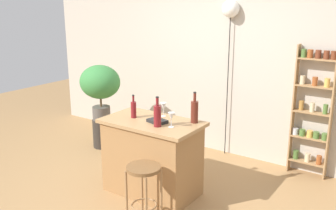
# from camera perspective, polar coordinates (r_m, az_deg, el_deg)

# --- Properties ---
(ground) EXTENTS (12.00, 12.00, 0.00)m
(ground) POSITION_cam_1_polar(r_m,az_deg,el_deg) (4.44, -4.70, -14.28)
(ground) COLOR #A37A4C
(back_wall) EXTENTS (6.40, 0.10, 2.80)m
(back_wall) POSITION_cam_1_polar(r_m,az_deg,el_deg) (5.56, 7.83, 7.07)
(back_wall) COLOR #BCB2A3
(back_wall) RESTS_ON ground
(kitchen_counter) EXTENTS (1.13, 0.65, 0.88)m
(kitchen_counter) POSITION_cam_1_polar(r_m,az_deg,el_deg) (4.45, -2.37, -7.75)
(kitchen_counter) COLOR #9E7042
(kitchen_counter) RESTS_ON ground
(bar_stool) EXTENTS (0.34, 0.34, 0.62)m
(bar_stool) POSITION_cam_1_polar(r_m,az_deg,el_deg) (3.85, -3.65, -11.26)
(bar_stool) COLOR #997047
(bar_stool) RESTS_ON ground
(spice_shelf) EXTENTS (0.48, 0.12, 1.68)m
(spice_shelf) POSITION_cam_1_polar(r_m,az_deg,el_deg) (5.08, 20.78, -0.65)
(spice_shelf) COLOR #A87F51
(spice_shelf) RESTS_ON ground
(plant_stool) EXTENTS (0.29, 0.29, 0.44)m
(plant_stool) POSITION_cam_1_polar(r_m,az_deg,el_deg) (5.96, -9.79, -4.16)
(plant_stool) COLOR #2D2823
(plant_stool) RESTS_ON ground
(potted_plant) EXTENTS (0.63, 0.57, 0.84)m
(potted_plant) POSITION_cam_1_polar(r_m,az_deg,el_deg) (5.75, -10.14, 3.06)
(potted_plant) COLOR #514C47
(potted_plant) RESTS_ON plant_stool
(bottle_olive_oil) EXTENTS (0.08, 0.08, 0.35)m
(bottle_olive_oil) POSITION_cam_1_polar(r_m,az_deg,el_deg) (4.20, 3.99, -0.92)
(bottle_olive_oil) COLOR #5B2319
(bottle_olive_oil) RESTS_ON kitchen_counter
(bottle_soda_blue) EXTENTS (0.06, 0.06, 0.27)m
(bottle_soda_blue) POSITION_cam_1_polar(r_m,az_deg,el_deg) (4.40, -5.18, -0.61)
(bottle_soda_blue) COLOR maroon
(bottle_soda_blue) RESTS_ON kitchen_counter
(bottle_spirits_clear) EXTENTS (0.08, 0.08, 0.33)m
(bottle_spirits_clear) POSITION_cam_1_polar(r_m,az_deg,el_deg) (4.07, -1.60, -1.55)
(bottle_spirits_clear) COLOR maroon
(bottle_spirits_clear) RESTS_ON kitchen_counter
(wine_glass_left) EXTENTS (0.07, 0.07, 0.16)m
(wine_glass_left) POSITION_cam_1_polar(r_m,az_deg,el_deg) (4.42, -0.70, -0.25)
(wine_glass_left) COLOR silver
(wine_glass_left) RESTS_ON kitchen_counter
(wine_glass_center) EXTENTS (0.07, 0.07, 0.16)m
(wine_glass_center) POSITION_cam_1_polar(r_m,az_deg,el_deg) (4.04, 0.49, -1.77)
(wine_glass_center) COLOR silver
(wine_glass_center) RESTS_ON kitchen_counter
(cookbook) EXTENTS (0.24, 0.20, 0.03)m
(cookbook) POSITION_cam_1_polar(r_m,az_deg,el_deg) (4.23, -1.61, -2.42)
(cookbook) COLOR black
(cookbook) RESTS_ON kitchen_counter
(pendant_globe_light) EXTENTS (0.24, 0.24, 2.20)m
(pendant_globe_light) POSITION_cam_1_polar(r_m,az_deg,el_deg) (5.32, 9.37, 13.79)
(pendant_globe_light) COLOR black
(pendant_globe_light) RESTS_ON ground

